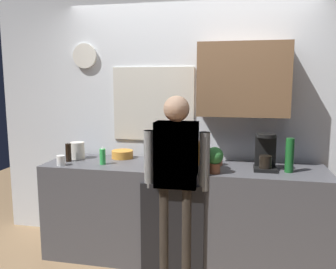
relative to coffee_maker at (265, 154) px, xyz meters
name	(u,v)px	position (x,y,z in m)	size (l,w,h in m)	color
kitchen_counter	(182,213)	(-0.75, 0.00, -0.61)	(2.64, 0.64, 0.93)	#4C4C51
dishwasher_panel	(172,231)	(-0.79, -0.33, -0.66)	(0.56, 0.02, 0.84)	black
back_wall_assembly	(195,116)	(-0.69, 0.40, 0.29)	(4.24, 0.42, 2.60)	silver
coffee_maker	(265,154)	(0.00, 0.00, 0.00)	(0.20, 0.20, 0.33)	black
bottle_olive_oil	(205,156)	(-0.53, -0.11, -0.02)	(0.06, 0.06, 0.25)	olive
bottle_dark_sauce	(68,152)	(-1.88, -0.06, -0.06)	(0.06, 0.06, 0.18)	black
bottle_red_vinegar	(182,151)	(-0.78, 0.12, -0.04)	(0.06, 0.06, 0.22)	maroon
bottle_amber_beer	(200,153)	(-0.60, 0.05, -0.03)	(0.06, 0.06, 0.23)	brown
bottle_green_wine	(290,155)	(0.20, -0.05, 0.00)	(0.07, 0.07, 0.30)	#195923
bottle_clear_soda	(189,156)	(-0.66, -0.20, -0.01)	(0.09, 0.09, 0.28)	#2D8C33
cup_terracotta_mug	(218,160)	(-0.42, 0.09, -0.10)	(0.08, 0.08, 0.09)	#B26647
cup_white_mug	(61,160)	(-1.87, -0.23, -0.10)	(0.08, 0.08, 0.10)	white
mixing_bowl	(122,154)	(-1.41, 0.19, -0.11)	(0.22, 0.22, 0.08)	orange
potted_plant	(215,158)	(-0.43, -0.22, -0.01)	(0.15, 0.15, 0.23)	#9E5638
dish_soap	(103,156)	(-1.50, -0.11, -0.07)	(0.06, 0.06, 0.18)	green
storage_canister	(78,150)	(-1.85, 0.08, -0.06)	(0.14, 0.14, 0.17)	silver
person_at_sink	(176,172)	(-0.75, -0.30, -0.13)	(0.57, 0.22, 1.60)	#3F4766
person_guest	(176,172)	(-0.75, -0.30, -0.13)	(0.57, 0.22, 1.60)	brown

